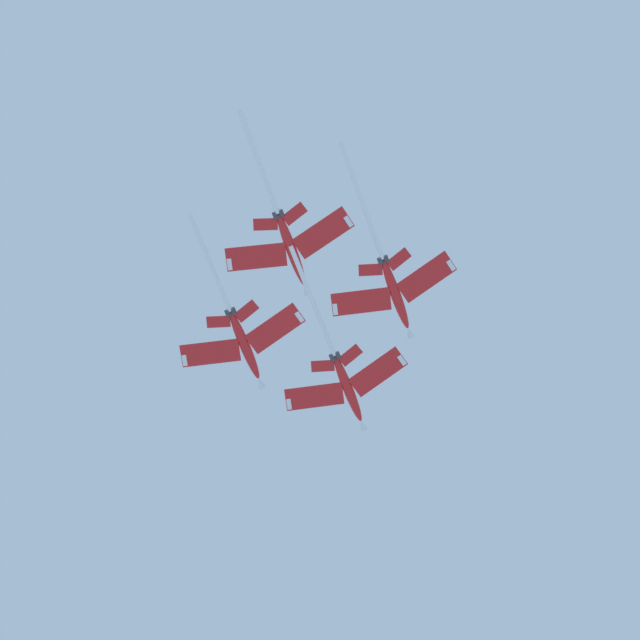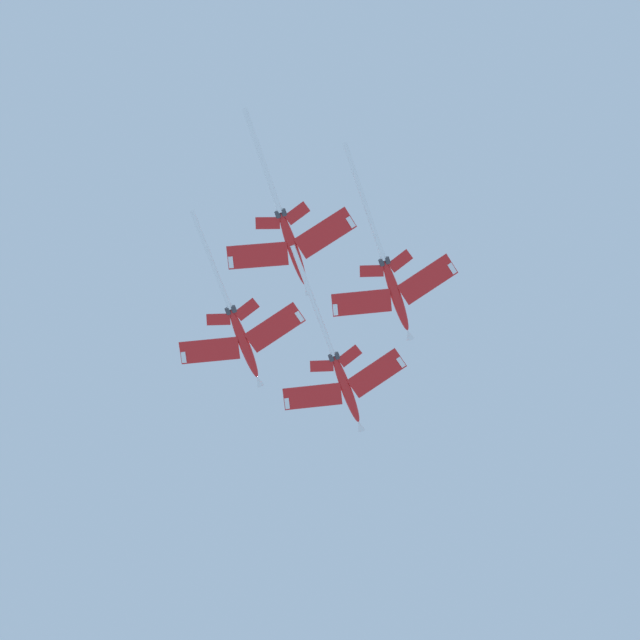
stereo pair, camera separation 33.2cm
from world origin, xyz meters
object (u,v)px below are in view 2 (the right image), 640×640
jet_lead (340,373)px  jet_left_wing (239,330)px  jet_slot (287,231)px  jet_right_wing (390,278)px

jet_lead → jet_left_wing: jet_lead is taller
jet_slot → jet_lead: bearing=174.0°
jet_lead → jet_right_wing: 16.82m
jet_lead → jet_slot: (23.22, -2.44, -5.66)m
jet_left_wing → jet_right_wing: bearing=85.0°
jet_lead → jet_slot: bearing=-6.0°
jet_right_wing → jet_slot: size_ratio=1.09×
jet_lead → jet_slot: size_ratio=1.09×
jet_right_wing → jet_slot: 17.31m
jet_left_wing → jet_lead: bearing=128.2°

